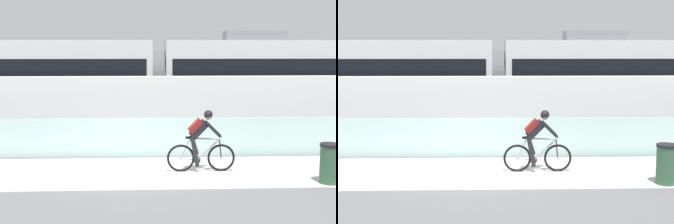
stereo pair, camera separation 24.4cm
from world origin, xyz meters
TOP-DOWN VIEW (x-y plane):
  - ground_plane at (0.00, 0.00)m, footprint 200.00×200.00m
  - bike_path_deck at (0.00, 0.00)m, footprint 32.00×3.20m
  - glass_parapet at (0.00, 1.85)m, footprint 32.00×0.05m
  - concrete_barrier_wall at (0.00, 3.65)m, footprint 32.00×0.36m
  - tram_rail_near at (0.00, 6.13)m, footprint 32.00×0.08m
  - tram_rail_far at (0.00, 7.57)m, footprint 32.00×0.08m
  - tram at (0.52, 6.85)m, footprint 22.56×2.54m
  - cyclist_on_bike at (1.42, -0.00)m, footprint 1.77×0.58m
  - trash_bin at (4.35, -1.25)m, footprint 0.51×0.51m

SIDE VIEW (x-z plane):
  - ground_plane at x=0.00m, z-range 0.00..0.00m
  - tram_rail_near at x=0.00m, z-range 0.00..0.01m
  - tram_rail_far at x=0.00m, z-range 0.00..0.01m
  - bike_path_deck at x=0.00m, z-range 0.00..0.01m
  - trash_bin at x=4.35m, z-range 0.00..0.96m
  - glass_parapet at x=0.00m, z-range 0.00..1.15m
  - cyclist_on_bike at x=1.42m, z-range -0.01..1.60m
  - concrete_barrier_wall at x=0.00m, z-range 0.00..2.25m
  - tram at x=0.52m, z-range -0.01..3.80m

